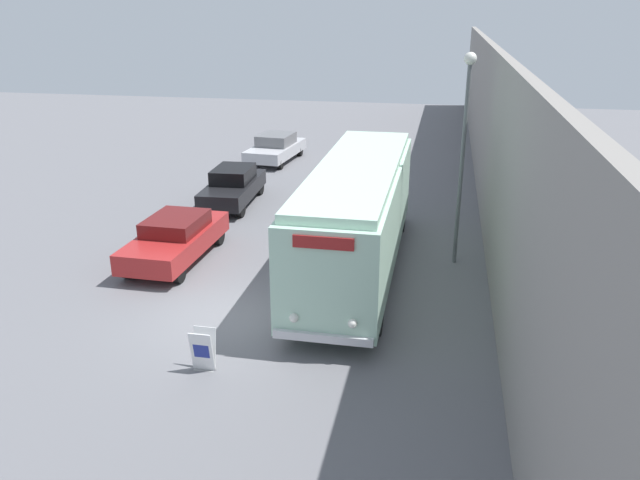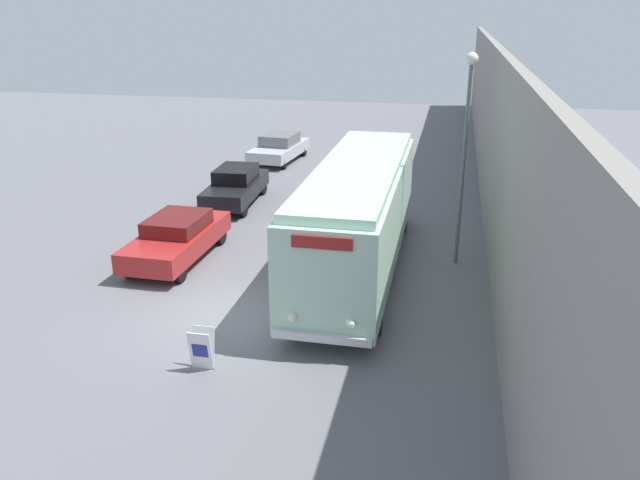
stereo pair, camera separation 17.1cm
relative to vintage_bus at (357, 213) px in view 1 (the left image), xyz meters
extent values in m
plane|color=slate|center=(-2.87, -3.75, -1.87)|extent=(80.00, 80.00, 0.00)
cube|color=gray|center=(4.11, 6.25, 1.23)|extent=(0.30, 60.00, 6.20)
cylinder|color=black|center=(-1.06, -3.85, -1.42)|extent=(0.28, 0.91, 0.91)
cylinder|color=black|center=(1.06, -3.85, -1.42)|extent=(0.28, 0.91, 0.91)
cylinder|color=black|center=(-1.06, 3.87, -1.42)|extent=(0.28, 0.91, 0.91)
cylinder|color=black|center=(1.06, 3.87, -1.42)|extent=(0.28, 0.91, 0.91)
cube|color=#B2DBC1|center=(0.00, 0.01, -0.09)|extent=(2.44, 10.52, 2.66)
cube|color=silver|center=(0.00, 0.01, 1.36)|extent=(2.25, 10.10, 0.24)
cube|color=silver|center=(0.00, -5.31, -1.30)|extent=(2.32, 0.12, 0.20)
sphere|color=white|center=(-0.67, -5.28, -0.87)|extent=(0.22, 0.22, 0.22)
sphere|color=white|center=(0.67, -5.28, -0.87)|extent=(0.22, 0.22, 0.22)
cube|color=maroon|center=(0.00, -5.27, 0.99)|extent=(1.34, 0.06, 0.28)
cube|color=gray|center=(-2.52, -6.20, -1.87)|extent=(0.47, 0.21, 0.01)
cube|color=white|center=(-2.52, -6.29, -1.39)|extent=(0.52, 0.20, 0.98)
cube|color=white|center=(-2.52, -6.12, -1.39)|extent=(0.52, 0.20, 0.98)
cube|color=navy|center=(-2.52, -6.31, -1.36)|extent=(0.36, 0.07, 0.34)
cylinder|color=#595E60|center=(2.97, 1.29, 1.19)|extent=(0.12, 0.12, 6.14)
sphere|color=silver|center=(2.97, 1.29, 4.37)|extent=(0.36, 0.36, 0.36)
cylinder|color=black|center=(-6.59, -1.87, -1.55)|extent=(0.22, 0.65, 0.65)
cylinder|color=black|center=(-4.97, -1.90, -1.55)|extent=(0.22, 0.65, 0.65)
cylinder|color=black|center=(-6.53, 1.37, -1.55)|extent=(0.22, 0.65, 0.65)
cylinder|color=black|center=(-4.92, 1.34, -1.55)|extent=(0.22, 0.65, 0.65)
cube|color=#A52323|center=(-5.75, -0.26, -1.23)|extent=(1.96, 4.67, 0.63)
cube|color=#5B1313|center=(-5.75, -0.15, -0.68)|extent=(1.63, 2.12, 0.47)
cylinder|color=black|center=(-6.56, 4.26, -1.53)|extent=(0.22, 0.68, 0.68)
cylinder|color=black|center=(-5.12, 4.33, -1.53)|extent=(0.22, 0.68, 0.68)
cylinder|color=black|center=(-6.72, 7.39, -1.53)|extent=(0.22, 0.68, 0.68)
cylinder|color=black|center=(-5.28, 7.47, -1.53)|extent=(0.22, 0.68, 0.68)
cube|color=black|center=(-5.92, 5.86, -1.22)|extent=(1.94, 4.62, 0.62)
cube|color=black|center=(-5.93, 5.98, -0.63)|extent=(1.55, 2.11, 0.56)
cylinder|color=black|center=(-7.21, 12.18, -1.57)|extent=(0.22, 0.61, 0.61)
cylinder|color=black|center=(-5.56, 12.03, -1.57)|extent=(0.22, 0.61, 0.61)
cylinder|color=black|center=(-6.92, 15.29, -1.57)|extent=(0.22, 0.61, 0.61)
cylinder|color=black|center=(-5.28, 15.14, -1.57)|extent=(0.22, 0.61, 0.61)
cube|color=#B7B7BC|center=(-6.24, 13.66, -1.29)|extent=(2.32, 4.68, 0.56)
cube|color=slate|center=(-6.23, 13.77, -0.73)|extent=(1.81, 2.18, 0.55)
camera|label=1|loc=(2.38, -17.52, 5.71)|focal=35.00mm
camera|label=2|loc=(2.55, -17.49, 5.71)|focal=35.00mm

